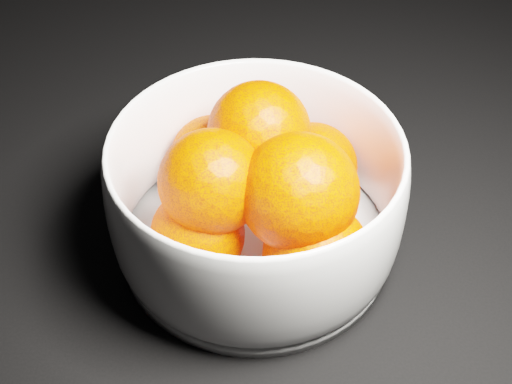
{
  "coord_description": "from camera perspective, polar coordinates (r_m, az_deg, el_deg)",
  "views": [
    {
      "loc": [
        0.24,
        -0.48,
        0.44
      ],
      "look_at": [
        0.25,
        -0.09,
        0.06
      ],
      "focal_mm": 50.0,
      "sensor_mm": 36.0,
      "label": 1
    }
  ],
  "objects": [
    {
      "name": "bowl",
      "position": [
        0.55,
        0.0,
        -0.42
      ],
      "size": [
        0.23,
        0.23,
        0.11
      ],
      "rotation": [
        0.0,
        0.0,
        0.09
      ],
      "color": "silver",
      "rests_on": "ground"
    },
    {
      "name": "orange_pile",
      "position": [
        0.54,
        0.58,
        0.42
      ],
      "size": [
        0.17,
        0.19,
        0.13
      ],
      "color": "#FE3500",
      "rests_on": "bowl"
    }
  ]
}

